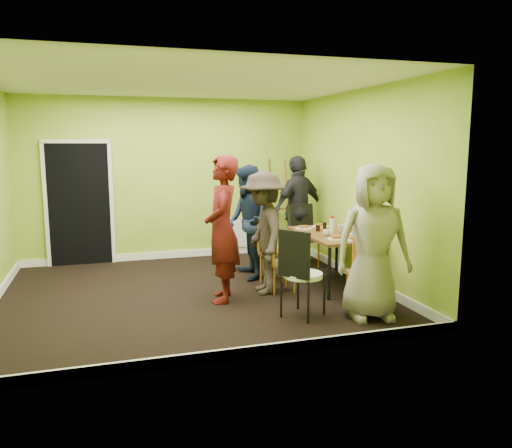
{
  "coord_description": "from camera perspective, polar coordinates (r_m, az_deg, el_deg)",
  "views": [
    {
      "loc": [
        -1.08,
        -6.55,
        2.02
      ],
      "look_at": [
        0.91,
        0.0,
        0.92
      ],
      "focal_mm": 35.0,
      "sensor_mm": 36.0,
      "label": 1
    }
  ],
  "objects": [
    {
      "name": "chair_left_far",
      "position": [
        7.41,
        1.07,
        -2.52
      ],
      "size": [
        0.45,
        0.45,
        0.92
      ],
      "rotation": [
        0.0,
        0.0,
        -1.77
      ],
      "color": "orange",
      "rests_on": "ground"
    },
    {
      "name": "orange_bottle",
      "position": [
        7.38,
        7.31,
        -0.49
      ],
      "size": [
        0.03,
        0.03,
        0.08
      ],
      "primitive_type": "cylinder",
      "color": "orange",
      "rests_on": "dining_table"
    },
    {
      "name": "person_back_end",
      "position": [
        8.56,
        4.85,
        1.69
      ],
      "size": [
        1.16,
        0.82,
        1.82
      ],
      "primitive_type": "imported",
      "rotation": [
        0.0,
        0.0,
        3.53
      ],
      "color": "black",
      "rests_on": "ground"
    },
    {
      "name": "glass_front",
      "position": [
        6.95,
        11.63,
        -1.14
      ],
      "size": [
        0.06,
        0.06,
        0.1
      ],
      "primitive_type": "cylinder",
      "color": "black",
      "rests_on": "dining_table"
    },
    {
      "name": "cup_b",
      "position": [
        7.39,
        9.68,
        -0.48
      ],
      "size": [
        0.11,
        0.11,
        0.1
      ],
      "primitive_type": "imported",
      "color": "white",
      "rests_on": "dining_table"
    },
    {
      "name": "person_left_far",
      "position": [
        7.46,
        -0.99,
        0.2
      ],
      "size": [
        0.69,
        0.87,
        1.72
      ],
      "primitive_type": "imported",
      "rotation": [
        0.0,
        0.0,
        -1.62
      ],
      "color": "black",
      "rests_on": "ground"
    },
    {
      "name": "person_standing",
      "position": [
        6.39,
        -3.88,
        -0.59
      ],
      "size": [
        0.6,
        0.78,
        1.88
      ],
      "primitive_type": "imported",
      "rotation": [
        0.0,
        0.0,
        -1.82
      ],
      "color": "#4F100D",
      "rests_on": "ground"
    },
    {
      "name": "plate_wall_front",
      "position": [
        7.24,
        11.34,
        -1.08
      ],
      "size": [
        0.24,
        0.24,
        0.01
      ],
      "primitive_type": "cylinder",
      "color": "white",
      "rests_on": "dining_table"
    },
    {
      "name": "blue_bottle",
      "position": [
        7.1,
        11.31,
        -0.56
      ],
      "size": [
        0.08,
        0.08,
        0.19
      ],
      "primitive_type": "cylinder",
      "color": "blue",
      "rests_on": "dining_table"
    },
    {
      "name": "easel",
      "position": [
        9.2,
        3.28,
        2.0
      ],
      "size": [
        0.71,
        0.67,
        1.77
      ],
      "color": "brown",
      "rests_on": "ground"
    },
    {
      "name": "person_left_near",
      "position": [
        6.73,
        0.87,
        -1.02
      ],
      "size": [
        0.73,
        1.13,
        1.66
      ],
      "primitive_type": "imported",
      "rotation": [
        0.0,
        0.0,
        -1.68
      ],
      "color": "#2E261F",
      "rests_on": "ground"
    },
    {
      "name": "plate_far_front",
      "position": [
        6.79,
        11.05,
        -1.74
      ],
      "size": [
        0.25,
        0.25,
        0.01
      ],
      "primitive_type": "cylinder",
      "color": "white",
      "rests_on": "dining_table"
    },
    {
      "name": "dining_table",
      "position": [
        7.27,
        8.9,
        -1.45
      ],
      "size": [
        0.9,
        1.5,
        0.75
      ],
      "color": "black",
      "rests_on": "ground"
    },
    {
      "name": "plate_far_back",
      "position": [
        7.77,
        7.41,
        -0.28
      ],
      "size": [
        0.26,
        0.26,
        0.01
      ],
      "primitive_type": "cylinder",
      "color": "white",
      "rests_on": "dining_table"
    },
    {
      "name": "glass_back",
      "position": [
        7.64,
        7.85,
        -0.15
      ],
      "size": [
        0.06,
        0.06,
        0.09
      ],
      "primitive_type": "cylinder",
      "color": "black",
      "rests_on": "dining_table"
    },
    {
      "name": "plate_near_left",
      "position": [
        7.58,
        5.49,
        -0.49
      ],
      "size": [
        0.27,
        0.27,
        0.01
      ],
      "primitive_type": "cylinder",
      "color": "white",
      "rests_on": "dining_table"
    },
    {
      "name": "plate_near_right",
      "position": [
        6.79,
        9.13,
        -1.68
      ],
      "size": [
        0.24,
        0.24,
        0.01
      ],
      "primitive_type": "cylinder",
      "color": "white",
      "rests_on": "dining_table"
    },
    {
      "name": "chair_front_end",
      "position": [
        6.22,
        12.37,
        -4.97
      ],
      "size": [
        0.48,
        0.48,
        0.94
      ],
      "rotation": [
        0.0,
        0.0,
        -0.29
      ],
      "color": "orange",
      "rests_on": "ground"
    },
    {
      "name": "chair_left_near",
      "position": [
        6.84,
        2.27,
        -3.87
      ],
      "size": [
        0.37,
        0.36,
        0.85
      ],
      "rotation": [
        0.0,
        0.0,
        -1.53
      ],
      "color": "orange",
      "rests_on": "ground"
    },
    {
      "name": "cup_a",
      "position": [
        7.02,
        8.07,
        -1.0
      ],
      "size": [
        0.11,
        0.11,
        0.08
      ],
      "primitive_type": "imported",
      "color": "white",
      "rests_on": "dining_table"
    },
    {
      "name": "room_walls",
      "position": [
        6.75,
        -7.72,
        0.28
      ],
      "size": [
        5.04,
        4.54,
        2.82
      ],
      "color": "olive",
      "rests_on": "ground"
    },
    {
      "name": "chair_bentwood",
      "position": [
        5.81,
        5.05,
        -5.2
      ],
      "size": [
        0.57,
        0.57,
        1.05
      ],
      "rotation": [
        0.0,
        0.0,
        -0.94
      ],
      "color": "black",
      "rests_on": "ground"
    },
    {
      "name": "thermos",
      "position": [
        7.23,
        8.67,
        -0.19
      ],
      "size": [
        0.07,
        0.07,
        0.22
      ],
      "primitive_type": "cylinder",
      "color": "white",
      "rests_on": "dining_table"
    },
    {
      "name": "ground",
      "position": [
        6.94,
        -7.29,
        -7.85
      ],
      "size": [
        5.0,
        5.0,
        0.0
      ],
      "primitive_type": "plane",
      "color": "black",
      "rests_on": "ground"
    },
    {
      "name": "chair_back_end",
      "position": [
        8.42,
        5.19,
        0.24
      ],
      "size": [
        0.43,
        0.5,
        1.02
      ],
      "rotation": [
        0.0,
        0.0,
        3.18
      ],
      "color": "orange",
      "rests_on": "ground"
    },
    {
      "name": "glass_mid",
      "position": [
        7.38,
        7.08,
        -0.49
      ],
      "size": [
        0.07,
        0.07,
        0.09
      ],
      "primitive_type": "cylinder",
      "color": "black",
      "rests_on": "dining_table"
    },
    {
      "name": "person_front_end",
      "position": [
        5.89,
        13.23,
        -2.02
      ],
      "size": [
        0.96,
        0.71,
        1.81
      ],
      "primitive_type": "imported",
      "rotation": [
        0.0,
        0.0,
        -0.16
      ],
      "color": "gray",
      "rests_on": "ground"
    },
    {
      "name": "plate_wall_back",
      "position": [
        7.48,
        10.56,
        -0.72
      ],
      "size": [
        0.25,
        0.25,
        0.01
      ],
      "primitive_type": "cylinder",
      "color": "white",
      "rests_on": "dining_table"
    }
  ]
}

